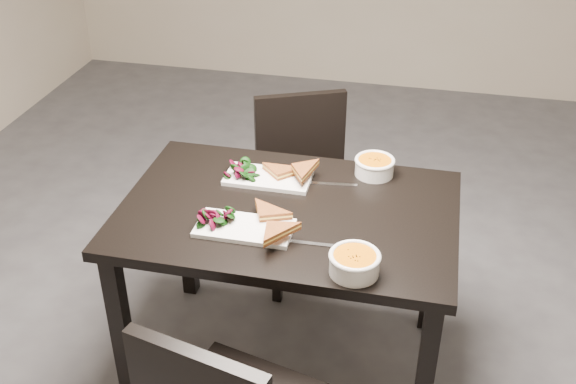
# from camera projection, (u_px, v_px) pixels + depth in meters

# --- Properties ---
(ground) EXTENTS (5.00, 5.00, 0.00)m
(ground) POSITION_uv_depth(u_px,v_px,m) (342.00, 292.00, 3.23)
(ground) COLOR #47474C
(ground) RESTS_ON ground
(table) EXTENTS (1.20, 0.80, 0.75)m
(table) POSITION_uv_depth(u_px,v_px,m) (288.00, 231.00, 2.52)
(table) COLOR black
(table) RESTS_ON ground
(chair_far) EXTENTS (0.55, 0.55, 0.85)m
(chair_far) POSITION_uv_depth(u_px,v_px,m) (305.00, 177.00, 3.17)
(chair_far) COLOR black
(chair_far) RESTS_ON ground
(plate_near) EXTENTS (0.33, 0.16, 0.02)m
(plate_near) POSITION_uv_depth(u_px,v_px,m) (245.00, 228.00, 2.35)
(plate_near) COLOR white
(plate_near) RESTS_ON table
(sandwich_near) EXTENTS (0.20, 0.18, 0.05)m
(sandwich_near) POSITION_uv_depth(u_px,v_px,m) (264.00, 220.00, 2.33)
(sandwich_near) COLOR #A75123
(sandwich_near) RESTS_ON plate_near
(salad_near) EXTENTS (0.10, 0.09, 0.05)m
(salad_near) POSITION_uv_depth(u_px,v_px,m) (216.00, 217.00, 2.35)
(salad_near) COLOR black
(salad_near) RESTS_ON plate_near
(soup_bowl_near) EXTENTS (0.16, 0.16, 0.07)m
(soup_bowl_near) POSITION_uv_depth(u_px,v_px,m) (354.00, 262.00, 2.13)
(soup_bowl_near) COLOR white
(soup_bowl_near) RESTS_ON table
(cutlery_near) EXTENTS (0.18, 0.02, 0.00)m
(cutlery_near) POSITION_uv_depth(u_px,v_px,m) (315.00, 244.00, 2.28)
(cutlery_near) COLOR silver
(cutlery_near) RESTS_ON table
(plate_far) EXTENTS (0.33, 0.16, 0.02)m
(plate_far) POSITION_uv_depth(u_px,v_px,m) (268.00, 178.00, 2.63)
(plate_far) COLOR white
(plate_far) RESTS_ON table
(sandwich_far) EXTENTS (0.20, 0.20, 0.05)m
(sandwich_far) POSITION_uv_depth(u_px,v_px,m) (284.00, 174.00, 2.59)
(sandwich_far) COLOR #A75123
(sandwich_far) RESTS_ON plate_far
(salad_far) EXTENTS (0.10, 0.09, 0.04)m
(salad_far) POSITION_uv_depth(u_px,v_px,m) (243.00, 168.00, 2.63)
(salad_far) COLOR black
(salad_far) RESTS_ON plate_far
(soup_bowl_far) EXTENTS (0.16, 0.16, 0.07)m
(soup_bowl_far) POSITION_uv_depth(u_px,v_px,m) (375.00, 166.00, 2.65)
(soup_bowl_far) COLOR white
(soup_bowl_far) RESTS_ON table
(cutlery_far) EXTENTS (0.18, 0.04, 0.00)m
(cutlery_far) POSITION_uv_depth(u_px,v_px,m) (333.00, 184.00, 2.60)
(cutlery_far) COLOR silver
(cutlery_far) RESTS_ON table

